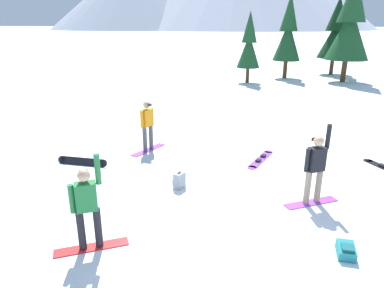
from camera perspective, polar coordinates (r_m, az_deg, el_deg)
name	(u,v)px	position (r m, az deg, el deg)	size (l,w,h in m)	color
ground_plane	(230,238)	(7.65, 6.22, -15.00)	(800.00, 800.00, 0.00)	white
snowboarder_foreground	(87,206)	(7.11, -16.78, -9.76)	(1.41, 0.95, 1.99)	red
snowboarder_midground	(315,168)	(8.97, 19.54, -3.65)	(1.39, 0.96, 2.04)	#993FD8
snowboarder_background	(147,125)	(12.19, -7.31, 3.13)	(0.88, 1.53, 1.77)	#993FD8
loose_snowboard_far_spare	(82,161)	(11.61, -17.50, -2.71)	(1.70, 0.19, 0.24)	black
loose_snowboard_near_left	(261,159)	(11.75, 11.20, -2.43)	(0.89, 1.89, 0.09)	#993FD8
backpack_teal	(346,250)	(7.63, 23.90, -15.62)	(0.33, 0.53, 0.29)	#1E7A7F
backpack_grey	(179,181)	(9.55, -2.13, -6.02)	(0.34, 0.37, 0.47)	gray
pine_tree_short	(336,33)	(33.06, 22.51, 16.49)	(2.72, 2.72, 6.40)	#472D19
pine_tree_slender	(350,25)	(29.03, 24.48, 17.31)	(3.10, 3.10, 7.56)	#472D19
pine_tree_broad	(288,33)	(29.57, 15.46, 17.08)	(2.15, 2.15, 6.43)	#472D19
pine_tree_leaning	(249,44)	(26.69, 9.32, 15.79)	(1.70, 1.70, 5.12)	#472D19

